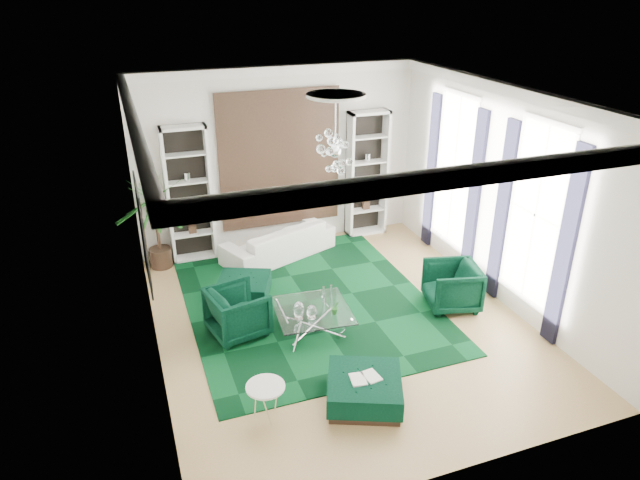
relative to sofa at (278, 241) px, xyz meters
name	(u,v)px	position (x,y,z in m)	size (l,w,h in m)	color
floor	(340,322)	(0.28, -2.78, -0.36)	(6.00, 7.00, 0.02)	tan
ceiling	(344,96)	(0.28, -2.78, 3.46)	(6.00, 7.00, 0.02)	white
wall_back	(279,159)	(0.28, 0.73, 1.55)	(6.00, 0.02, 3.80)	silver
wall_front	(467,340)	(0.28, -6.29, 1.55)	(6.00, 0.02, 3.80)	silver
wall_left	(144,247)	(-2.73, -2.78, 1.55)	(0.02, 7.00, 3.80)	silver
wall_right	(502,196)	(3.29, -2.78, 1.55)	(0.02, 7.00, 3.80)	silver
crown_molding	(344,104)	(0.28, -2.78, 3.35)	(6.00, 7.00, 0.18)	white
ceiling_medallion	(336,95)	(0.28, -2.48, 3.42)	(0.90, 0.90, 0.05)	white
tapestry	(280,159)	(0.28, 0.68, 1.55)	(2.50, 0.06, 2.80)	black
shelving_left	(189,195)	(-1.67, 0.53, 1.05)	(0.90, 0.38, 2.80)	white
shelving_right	(367,174)	(2.23, 0.53, 1.05)	(0.90, 0.38, 2.80)	white
painting	(144,234)	(-2.69, -2.18, 1.50)	(0.04, 1.30, 1.60)	black
window_near	(536,215)	(3.27, -3.68, 1.55)	(0.03, 1.10, 2.90)	white
curtain_near_a	(566,249)	(3.23, -4.46, 1.30)	(0.07, 0.30, 3.25)	black
curtain_near_b	(502,212)	(3.23, -2.90, 1.30)	(0.07, 0.30, 3.25)	black
window_far	(454,171)	(3.27, -1.28, 1.55)	(0.03, 1.10, 2.90)	white
curtain_far_a	(474,197)	(3.23, -2.06, 1.30)	(0.07, 0.30, 3.25)	black
curtain_far_b	(431,172)	(3.23, -0.50, 1.30)	(0.07, 0.30, 3.25)	black
rug	(308,302)	(-0.04, -1.99, -0.34)	(4.20, 5.00, 0.02)	black
sofa	(278,241)	(0.00, 0.00, 0.00)	(2.39, 0.94, 0.70)	white
armchair_left	(238,312)	(-1.42, -2.53, 0.06)	(0.87, 0.89, 0.81)	black
armchair_right	(452,286)	(2.32, -2.98, 0.06)	(0.87, 0.89, 0.81)	black
coffee_table	(313,320)	(-0.25, -2.89, -0.14)	(1.20, 1.20, 0.41)	white
ottoman_side	(244,289)	(-1.09, -1.47, -0.15)	(0.90, 0.90, 0.40)	black
ottoman_front	(364,390)	(-0.16, -4.78, -0.15)	(1.00, 1.00, 0.40)	black
book	(365,377)	(-0.16, -4.78, 0.07)	(0.42, 0.28, 0.03)	white
side_table	(266,402)	(-1.51, -4.61, -0.10)	(0.52, 0.52, 0.50)	white
palm	(155,212)	(-2.37, 0.37, 0.85)	(1.50, 1.50, 2.40)	#1F6921
chandelier	(335,151)	(0.36, -2.26, 2.50)	(0.80, 0.80, 0.72)	white
table_plant	(335,307)	(0.05, -3.14, 0.18)	(0.13, 0.11, 0.24)	#1F6921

